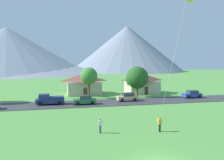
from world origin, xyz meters
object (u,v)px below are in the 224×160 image
(tree_left_of_center, at_px, (137,78))
(pickup_truck_navy_west_side, at_px, (50,99))
(parked_car_tan_mid_west, at_px, (127,97))
(watcher_person, at_px, (100,125))
(house_leftmost, at_px, (84,84))
(parked_car_green_east_end, at_px, (85,100))
(tree_near_left, at_px, (89,76))
(house_left_center, at_px, (142,83))
(parked_car_blue_mid_east, at_px, (192,94))

(tree_left_of_center, bearing_deg, pickup_truck_navy_west_side, -164.01)
(parked_car_tan_mid_west, bearing_deg, pickup_truck_navy_west_side, -178.22)
(watcher_person, bearing_deg, tree_left_of_center, 62.09)
(house_leftmost, height_order, parked_car_green_east_end, house_leftmost)
(pickup_truck_navy_west_side, distance_m, watcher_person, 19.91)
(house_leftmost, bearing_deg, watcher_person, -92.42)
(tree_near_left, xyz_separation_m, watcher_person, (-1.78, -24.45, -4.11))
(tree_near_left, bearing_deg, parked_car_tan_mid_west, -35.16)
(house_leftmost, distance_m, tree_near_left, 7.82)
(parked_car_tan_mid_west, relative_size, watcher_person, 2.55)
(house_left_center, distance_m, watcher_person, 34.31)
(parked_car_tan_mid_west, distance_m, parked_car_blue_mid_east, 15.33)
(tree_left_of_center, xyz_separation_m, parked_car_tan_mid_west, (-3.87, -5.05, -3.59))
(house_left_center, xyz_separation_m, parked_car_blue_mid_east, (8.12, -10.13, -1.77))
(house_leftmost, bearing_deg, pickup_truck_navy_west_side, -120.68)
(tree_near_left, bearing_deg, house_leftmost, 93.33)
(house_left_center, xyz_separation_m, parked_car_green_east_end, (-16.14, -12.54, -1.77))
(parked_car_tan_mid_west, distance_m, parked_car_green_east_end, 9.11)
(parked_car_green_east_end, height_order, watcher_person, parked_car_green_east_end)
(house_left_center, bearing_deg, pickup_truck_navy_west_side, -153.45)
(parked_car_blue_mid_east, distance_m, pickup_truck_navy_west_side, 30.77)
(tree_left_of_center, relative_size, parked_car_tan_mid_west, 1.65)
(parked_car_blue_mid_east, xyz_separation_m, pickup_truck_navy_west_side, (-30.75, -1.18, 0.19))
(house_leftmost, xyz_separation_m, parked_car_tan_mid_west, (7.69, -12.56, -1.79))
(house_leftmost, xyz_separation_m, watcher_person, (-1.35, -31.90, -1.78))
(parked_car_blue_mid_east, bearing_deg, parked_car_tan_mid_west, -177.38)
(tree_near_left, height_order, watcher_person, tree_near_left)
(watcher_person, bearing_deg, tree_near_left, 85.83)
(tree_near_left, bearing_deg, pickup_truck_navy_west_side, -145.61)
(house_left_center, distance_m, tree_left_of_center, 6.90)
(house_leftmost, distance_m, watcher_person, 31.98)
(watcher_person, bearing_deg, pickup_truck_navy_west_side, 108.71)
(parked_car_blue_mid_east, xyz_separation_m, watcher_person, (-24.36, -20.04, 0.01))
(house_left_center, xyz_separation_m, parked_car_tan_mid_west, (-7.19, -10.83, -1.77))
(house_leftmost, relative_size, parked_car_blue_mid_east, 2.03)
(tree_left_of_center, distance_m, parked_car_tan_mid_west, 7.31)
(pickup_truck_navy_west_side, bearing_deg, tree_near_left, 34.39)
(watcher_person, bearing_deg, parked_car_green_east_end, 89.69)
(tree_left_of_center, height_order, pickup_truck_navy_west_side, tree_left_of_center)
(house_leftmost, relative_size, tree_left_of_center, 1.23)
(tree_near_left, distance_m, pickup_truck_navy_west_side, 10.65)
(house_left_center, relative_size, parked_car_tan_mid_west, 1.95)
(watcher_person, bearing_deg, house_leftmost, 87.58)
(house_leftmost, relative_size, parked_car_green_east_end, 2.04)
(tree_near_left, bearing_deg, parked_car_blue_mid_east, -11.06)
(parked_car_green_east_end, bearing_deg, parked_car_tan_mid_west, 10.82)
(parked_car_blue_mid_east, xyz_separation_m, parked_car_green_east_end, (-24.26, -2.41, 0.00))
(house_left_center, bearing_deg, house_leftmost, 173.34)
(tree_near_left, height_order, parked_car_tan_mid_west, tree_near_left)
(pickup_truck_navy_west_side, height_order, watcher_person, pickup_truck_navy_west_side)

